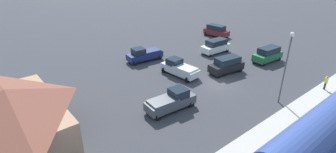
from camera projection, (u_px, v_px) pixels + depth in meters
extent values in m
plane|color=#38383D|center=(218.00, 83.00, 33.02)|extent=(200.00, 200.00, 0.00)
cube|color=#59544C|center=(332.00, 133.00, 23.64)|extent=(0.10, 70.00, 0.12)
cube|color=#B7B2A8|center=(296.00, 117.00, 25.97)|extent=(3.20, 46.00, 0.30)
cube|color=#33478C|center=(330.00, 135.00, 20.34)|extent=(2.90, 19.03, 3.70)
cube|color=gold|center=(310.00, 129.00, 21.49)|extent=(0.04, 17.50, 0.36)
cylinder|color=#33478C|center=(336.00, 116.00, 19.59)|extent=(2.75, 18.26, 2.76)
cube|color=tan|center=(14.00, 124.00, 22.51)|extent=(11.42, 7.32, 3.20)
pyramid|color=brown|center=(7.00, 99.00, 21.44)|extent=(12.22, 8.12, 1.79)
cube|color=#4C3323|center=(59.00, 114.00, 24.86)|extent=(1.10, 0.08, 2.10)
cylinder|color=#23284C|center=(325.00, 86.00, 30.83)|extent=(0.22, 0.22, 0.85)
cylinder|color=yellow|center=(326.00, 80.00, 30.52)|extent=(0.36, 0.36, 0.62)
sphere|color=tan|center=(327.00, 77.00, 30.34)|extent=(0.24, 0.24, 0.24)
cube|color=#236638|center=(267.00, 56.00, 39.33)|extent=(2.31, 5.03, 1.00)
cube|color=#19232D|center=(269.00, 50.00, 39.01)|extent=(1.97, 3.55, 0.88)
cylinder|color=black|center=(264.00, 64.00, 37.92)|extent=(0.22, 0.68, 0.68)
cylinder|color=black|center=(254.00, 60.00, 39.19)|extent=(0.22, 0.68, 0.68)
cylinder|color=black|center=(279.00, 58.00, 39.90)|extent=(0.22, 0.68, 0.68)
cylinder|color=black|center=(270.00, 55.00, 41.17)|extent=(0.22, 0.68, 0.68)
cube|color=maroon|center=(216.00, 32.00, 51.18)|extent=(5.10, 2.53, 1.00)
cube|color=#19232D|center=(216.00, 27.00, 50.87)|extent=(3.61, 2.12, 0.88)
cylinder|color=black|center=(227.00, 36.00, 50.77)|extent=(0.22, 0.68, 0.68)
cylinder|color=black|center=(222.00, 38.00, 49.64)|extent=(0.22, 0.68, 0.68)
cylinder|color=black|center=(211.00, 32.00, 53.14)|extent=(0.22, 0.68, 0.68)
cylinder|color=black|center=(206.00, 34.00, 52.02)|extent=(0.22, 0.68, 0.68)
cube|color=navy|center=(145.00, 55.00, 39.66)|extent=(2.51, 5.57, 0.92)
cube|color=#19232D|center=(138.00, 51.00, 38.77)|extent=(1.89, 1.90, 0.84)
cylinder|color=black|center=(135.00, 63.00, 38.14)|extent=(0.22, 0.76, 0.76)
cylinder|color=black|center=(130.00, 59.00, 39.43)|extent=(0.22, 0.76, 0.76)
cylinder|color=black|center=(160.00, 57.00, 40.28)|extent=(0.22, 0.76, 0.76)
cylinder|color=black|center=(154.00, 54.00, 41.58)|extent=(0.22, 0.76, 0.76)
cube|color=navy|center=(150.00, 51.00, 39.89)|extent=(2.16, 3.15, 0.20)
cube|color=#47494F|center=(171.00, 103.00, 27.20)|extent=(2.33, 5.52, 0.92)
cube|color=#19232D|center=(178.00, 92.00, 27.36)|extent=(1.84, 1.84, 0.84)
cylinder|color=black|center=(182.00, 97.00, 29.16)|extent=(0.22, 0.76, 0.76)
cylinder|color=black|center=(192.00, 104.00, 27.89)|extent=(0.22, 0.76, 0.76)
cylinder|color=black|center=(149.00, 109.00, 26.91)|extent=(0.22, 0.76, 0.76)
cylinder|color=black|center=(158.00, 117.00, 25.64)|extent=(0.22, 0.76, 0.76)
cube|color=#47494F|center=(163.00, 101.00, 26.47)|extent=(2.06, 3.09, 0.20)
cube|color=white|center=(215.00, 48.00, 42.75)|extent=(2.20, 4.99, 1.00)
cube|color=#19232D|center=(216.00, 42.00, 42.43)|extent=(1.89, 3.51, 0.88)
cylinder|color=black|center=(211.00, 55.00, 41.32)|extent=(0.22, 0.68, 0.68)
cylinder|color=black|center=(203.00, 52.00, 42.57)|extent=(0.22, 0.68, 0.68)
cylinder|color=black|center=(227.00, 50.00, 43.37)|extent=(0.22, 0.68, 0.68)
cylinder|color=black|center=(219.00, 47.00, 44.61)|extent=(0.22, 0.68, 0.68)
cube|color=black|center=(226.00, 67.00, 35.68)|extent=(2.68, 5.14, 1.00)
cube|color=#19232D|center=(228.00, 60.00, 35.34)|extent=(2.22, 3.65, 0.88)
cylinder|color=black|center=(219.00, 76.00, 34.35)|extent=(0.22, 0.68, 0.68)
cylinder|color=black|center=(211.00, 71.00, 35.68)|extent=(0.22, 0.68, 0.68)
cylinder|color=black|center=(241.00, 70.00, 36.10)|extent=(0.22, 0.68, 0.68)
cylinder|color=black|center=(232.00, 65.00, 37.43)|extent=(0.22, 0.68, 0.68)
cube|color=silver|center=(180.00, 70.00, 34.83)|extent=(5.55, 2.43, 0.92)
cube|color=#19232D|center=(174.00, 61.00, 35.12)|extent=(1.88, 1.87, 0.84)
cylinder|color=black|center=(164.00, 70.00, 35.87)|extent=(0.22, 0.76, 0.76)
cylinder|color=black|center=(173.00, 66.00, 36.96)|extent=(0.22, 0.76, 0.76)
cylinder|color=black|center=(188.00, 80.00, 33.10)|extent=(0.22, 0.76, 0.76)
cylinder|color=black|center=(196.00, 76.00, 34.19)|extent=(0.22, 0.76, 0.76)
cube|color=silver|center=(185.00, 68.00, 33.99)|extent=(3.12, 2.12, 0.20)
cylinder|color=#515156|center=(285.00, 71.00, 27.32)|extent=(0.16, 0.16, 7.51)
sphere|color=#EAE5C6|center=(292.00, 34.00, 25.63)|extent=(0.44, 0.44, 0.44)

